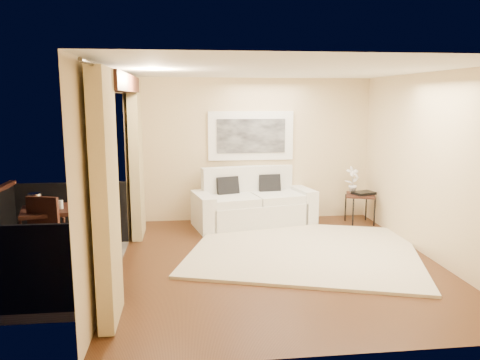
{
  "coord_description": "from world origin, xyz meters",
  "views": [
    {
      "loc": [
        -1.3,
        -6.31,
        2.33
      ],
      "look_at": [
        -0.45,
        0.91,
        1.05
      ],
      "focal_mm": 35.0,
      "sensor_mm": 36.0,
      "label": 1
    }
  ],
  "objects": [
    {
      "name": "sofa",
      "position": [
        -0.07,
        2.1,
        0.37
      ],
      "size": [
        2.33,
        1.37,
        1.05
      ],
      "rotation": [
        0.0,
        0.0,
        0.21
      ],
      "color": "white",
      "rests_on": "floor"
    },
    {
      "name": "bistro_table",
      "position": [
        -3.22,
        0.27,
        0.73
      ],
      "size": [
        0.83,
        0.83,
        0.81
      ],
      "rotation": [
        0.0,
        0.0,
        0.24
      ],
      "color": "#331711",
      "rests_on": "balcony"
    },
    {
      "name": "room_shell",
      "position": [
        -2.13,
        0.0,
        2.52
      ],
      "size": [
        5.0,
        6.4,
        5.0
      ],
      "color": "white",
      "rests_on": "ground"
    },
    {
      "name": "balcony_chair_near",
      "position": [
        -3.23,
        -0.1,
        0.61
      ],
      "size": [
        0.56,
        0.57,
        1.04
      ],
      "rotation": [
        0.0,
        0.0,
        -0.3
      ],
      "color": "#331711",
      "rests_on": "balcony"
    },
    {
      "name": "rug",
      "position": [
        0.48,
        0.42,
        0.02
      ],
      "size": [
        4.06,
        3.78,
        0.04
      ],
      "primitive_type": "cube",
      "rotation": [
        0.0,
        0.0,
        -0.3
      ],
      "color": "beige",
      "rests_on": "floor"
    },
    {
      "name": "floor",
      "position": [
        0.0,
        0.0,
        0.0
      ],
      "size": [
        5.0,
        5.0,
        0.0
      ],
      "primitive_type": "plane",
      "color": "#4D2B16",
      "rests_on": "ground"
    },
    {
      "name": "curtains",
      "position": [
        -2.11,
        0.0,
        1.34
      ],
      "size": [
        0.16,
        4.8,
        2.64
      ],
      "color": "tan",
      "rests_on": "ground"
    },
    {
      "name": "side_table",
      "position": [
        1.93,
        1.9,
        0.5
      ],
      "size": [
        0.65,
        0.65,
        0.56
      ],
      "rotation": [
        0.0,
        0.0,
        -0.34
      ],
      "color": "#331711",
      "rests_on": "floor"
    },
    {
      "name": "balcony_chair_far",
      "position": [
        -2.77,
        0.85,
        0.54
      ],
      "size": [
        0.45,
        0.46,
        0.93
      ],
      "rotation": [
        0.0,
        0.0,
        3.28
      ],
      "color": "#331711",
      "rests_on": "balcony"
    },
    {
      "name": "candle",
      "position": [
        -3.15,
        0.41,
        0.85
      ],
      "size": [
        0.06,
        0.06,
        0.07
      ],
      "primitive_type": "cylinder",
      "color": "red",
      "rests_on": "bistro_table"
    },
    {
      "name": "vase",
      "position": [
        -3.21,
        0.1,
        0.9
      ],
      "size": [
        0.04,
        0.04,
        0.18
      ],
      "primitive_type": "cylinder",
      "color": "white",
      "rests_on": "bistro_table"
    },
    {
      "name": "glass_b",
      "position": [
        -3.03,
        0.25,
        0.87
      ],
      "size": [
        0.06,
        0.06,
        0.12
      ],
      "primitive_type": "cylinder",
      "color": "white",
      "rests_on": "bistro_table"
    },
    {
      "name": "glass_a",
      "position": [
        -3.11,
        0.24,
        0.87
      ],
      "size": [
        0.06,
        0.06,
        0.12
      ],
      "primitive_type": "cylinder",
      "color": "white",
      "rests_on": "bistro_table"
    },
    {
      "name": "tray",
      "position": [
        1.99,
        1.88,
        0.58
      ],
      "size": [
        0.45,
        0.38,
        0.05
      ],
      "primitive_type": "cube",
      "rotation": [
        0.0,
        0.0,
        0.31
      ],
      "color": "black",
      "rests_on": "side_table"
    },
    {
      "name": "ice_bucket",
      "position": [
        -3.41,
        0.38,
        0.91
      ],
      "size": [
        0.18,
        0.18,
        0.2
      ],
      "primitive_type": "cylinder",
      "color": "silver",
      "rests_on": "bistro_table"
    },
    {
      "name": "balcony",
      "position": [
        -3.31,
        0.0,
        0.18
      ],
      "size": [
        1.81,
        2.6,
        1.17
      ],
      "color": "#605B56",
      "rests_on": "ground"
    },
    {
      "name": "orchid",
      "position": [
        1.82,
        2.04,
        0.81
      ],
      "size": [
        0.3,
        0.24,
        0.5
      ],
      "primitive_type": "imported",
      "rotation": [
        0.0,
        0.0,
        0.26
      ],
      "color": "white",
      "rests_on": "side_table"
    },
    {
      "name": "artwork",
      "position": [
        -0.06,
        2.46,
        1.62
      ],
      "size": [
        1.62,
        0.07,
        0.92
      ],
      "color": "white",
      "rests_on": "room_shell"
    }
  ]
}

